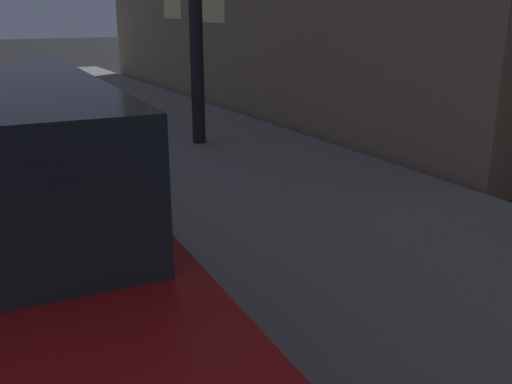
{
  "coord_description": "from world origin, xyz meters",
  "views": [
    {
      "loc": [
        3.02,
        0.65,
        1.72
      ],
      "look_at": [
        4.13,
        2.67,
        1.0
      ],
      "focal_mm": 40.84,
      "sensor_mm": 36.0,
      "label": 1
    }
  ],
  "objects": []
}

